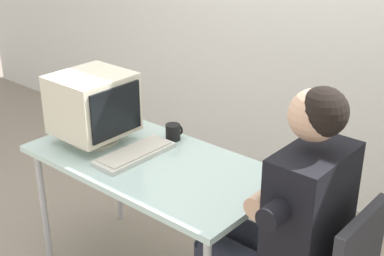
{
  "coord_description": "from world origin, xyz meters",
  "views": [
    {
      "loc": [
        1.71,
        -1.69,
        1.96
      ],
      "look_at": [
        0.27,
        0.0,
        0.98
      ],
      "focal_mm": 50.49,
      "sensor_mm": 36.0,
      "label": 1
    }
  ],
  "objects_px": {
    "desk": "(152,170)",
    "keyboard": "(135,153)",
    "crt_monitor": "(93,105)",
    "desk_mug": "(173,132)",
    "person_seated": "(285,220)"
  },
  "relations": [
    {
      "from": "desk",
      "to": "crt_monitor",
      "type": "distance_m",
      "value": 0.46
    },
    {
      "from": "desk",
      "to": "person_seated",
      "type": "relative_size",
      "value": 0.97
    },
    {
      "from": "keyboard",
      "to": "person_seated",
      "type": "distance_m",
      "value": 0.87
    },
    {
      "from": "desk",
      "to": "desk_mug",
      "type": "xyz_separation_m",
      "value": [
        -0.08,
        0.25,
        0.1
      ]
    },
    {
      "from": "desk",
      "to": "person_seated",
      "type": "height_order",
      "value": "person_seated"
    },
    {
      "from": "desk",
      "to": "keyboard",
      "type": "height_order",
      "value": "keyboard"
    },
    {
      "from": "desk",
      "to": "keyboard",
      "type": "relative_size",
      "value": 2.95
    },
    {
      "from": "person_seated",
      "to": "desk_mug",
      "type": "bearing_deg",
      "value": 162.8
    },
    {
      "from": "crt_monitor",
      "to": "keyboard",
      "type": "height_order",
      "value": "crt_monitor"
    },
    {
      "from": "desk",
      "to": "keyboard",
      "type": "distance_m",
      "value": 0.12
    },
    {
      "from": "crt_monitor",
      "to": "desk_mug",
      "type": "height_order",
      "value": "crt_monitor"
    },
    {
      "from": "desk",
      "to": "keyboard",
      "type": "xyz_separation_m",
      "value": [
        -0.09,
        -0.03,
        0.07
      ]
    },
    {
      "from": "crt_monitor",
      "to": "desk_mug",
      "type": "relative_size",
      "value": 4.17
    },
    {
      "from": "crt_monitor",
      "to": "person_seated",
      "type": "height_order",
      "value": "person_seated"
    },
    {
      "from": "desk",
      "to": "desk_mug",
      "type": "distance_m",
      "value": 0.28
    }
  ]
}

